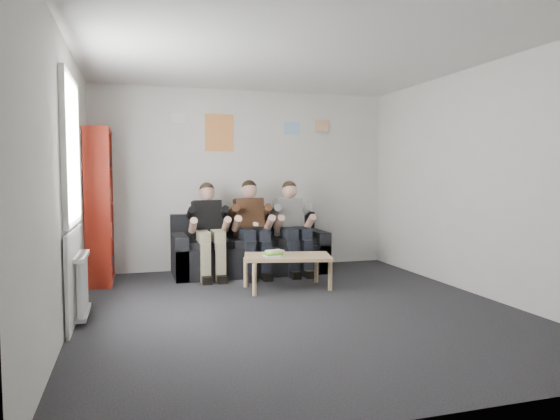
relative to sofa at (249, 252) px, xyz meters
name	(u,v)px	position (x,y,z in m)	size (l,w,h in m)	color
room_shell	(297,182)	(0.04, -2.08, 1.05)	(5.00, 5.00, 5.00)	black
sofa	(249,252)	(0.00, 0.00, 0.00)	(2.19, 0.90, 0.85)	black
bookshelf	(100,206)	(-2.03, -0.09, 0.71)	(0.30, 0.91, 2.02)	maroon
coffee_table	(287,259)	(0.21, -1.18, 0.07)	(1.06, 0.58, 0.42)	tan
game_cases	(273,253)	(0.03, -1.19, 0.15)	(0.26, 0.24, 0.06)	white
person_left	(209,230)	(-0.61, -0.20, 0.35)	(0.40, 0.86, 1.32)	black
person_middle	(252,228)	(0.00, -0.20, 0.36)	(0.42, 0.89, 1.35)	#462B17
person_right	(293,227)	(0.61, -0.20, 0.36)	(0.41, 0.87, 1.33)	silver
radiator	(83,284)	(-2.11, -1.88, 0.05)	(0.10, 0.64, 0.60)	silver
window	(72,216)	(-2.18, -1.88, 0.72)	(0.05, 1.30, 2.36)	white
poster_large	(219,133)	(-0.36, 0.40, 1.75)	(0.42, 0.01, 0.55)	gold
poster_blue	(292,128)	(0.79, 0.40, 1.85)	(0.25, 0.01, 0.20)	#4094DB
poster_pink	(322,126)	(1.29, 0.40, 1.90)	(0.22, 0.01, 0.18)	#BA3A88
poster_sign	(178,118)	(-0.96, 0.40, 1.95)	(0.20, 0.01, 0.14)	silver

